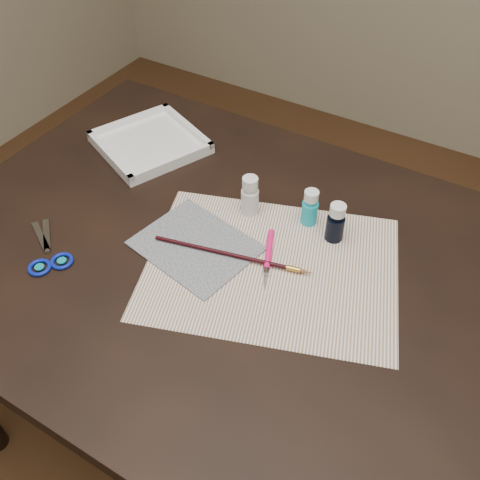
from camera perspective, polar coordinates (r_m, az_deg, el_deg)
The scene contains 11 objects.
ground at distance 1.69m, azimuth -0.00°, elevation -19.83°, with size 3.50×3.50×0.02m, color #422614.
table at distance 1.35m, azimuth -0.00°, elevation -12.85°, with size 1.30×0.90×0.75m, color black.
paper at distance 1.04m, azimuth 3.37°, elevation -2.88°, with size 0.48×0.37×0.00m, color white.
canvas at distance 1.08m, azimuth -4.76°, elevation -0.59°, with size 0.23×0.18×0.00m, color black.
paint_bottle_white at distance 1.12m, azimuth 1.07°, elevation 4.75°, with size 0.04×0.04×0.09m, color silver.
paint_bottle_cyan at distance 1.11m, azimuth 7.48°, elevation 3.47°, with size 0.03×0.03×0.08m, color #17B1C6.
paint_bottle_navy at distance 1.08m, azimuth 10.18°, elevation 1.85°, with size 0.04×0.04×0.09m, color black.
paintbrush at distance 1.05m, azimuth -0.81°, elevation -1.60°, with size 0.33×0.01×0.01m, color black, non-canonical shape.
craft_knife at distance 1.04m, azimuth 2.99°, elevation -1.99°, with size 0.16×0.01×0.01m, color #FF146D, non-canonical shape.
scissors at distance 1.14m, azimuth -20.29°, elevation -0.68°, with size 0.18×0.09×0.01m, color silver, non-canonical shape.
palette_tray at distance 1.35m, azimuth -9.58°, elevation 10.26°, with size 0.23×0.23×0.03m, color white.
Camera 1 is at (0.37, -0.62, 1.52)m, focal length 40.00 mm.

